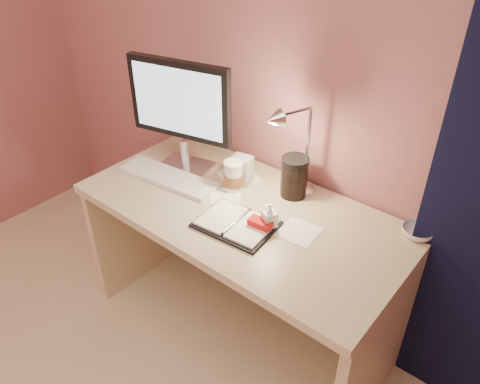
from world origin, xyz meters
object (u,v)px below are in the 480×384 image
Objects in this scene: monitor at (181,107)px; planner at (238,224)px; keyboard at (168,177)px; lotion_bottle at (270,216)px; coffee_cup at (233,177)px; product_box at (242,170)px; desk_lamp at (303,150)px; bowl at (418,232)px; desk at (252,241)px; dark_jar at (294,179)px.

planner is (0.48, -0.18, -0.30)m from monitor.
keyboard is 1.50× the size of planner.
keyboard is 4.21× the size of lotion_bottle.
coffee_cup reaches higher than keyboard.
coffee_cup is (0.30, 0.01, -0.25)m from monitor.
coffee_cup is 0.07m from product_box.
coffee_cup is at bearing 157.31° from lotion_bottle.
planner is 0.39m from desk_lamp.
planner is (0.47, -0.06, 0.00)m from keyboard.
desk_lamp is (0.30, 0.02, 0.20)m from product_box.
bowl is at bearing 15.02° from coffee_cup.
desk_lamp is at bearing -3.87° from monitor.
keyboard is at bearing -179.45° from lotion_bottle.
planner is 0.77× the size of desk_lamp.
coffee_cup reaches higher than bowl.
product_box is at bearing 1.62° from monitor.
planner is 0.33m from product_box.
product_box is (-0.13, 0.08, 0.29)m from desk.
dark_jar is at bearing 103.27° from lotion_bottle.
monitor is 4.55× the size of lotion_bottle.
dark_jar reaches higher than planner.
product_box is (0.29, 0.07, -0.25)m from monitor.
desk is at bearing -128.05° from desk_lamp.
desk is at bearing 8.79° from keyboard.
product_box is at bearing 147.41° from lotion_bottle.
coffee_cup is 1.12× the size of bowl.
monitor is at bearing -149.43° from desk_lamp.
monitor reaches higher than planner.
coffee_cup is (0.28, 0.13, 0.06)m from keyboard.
monitor is 1.08× the size of keyboard.
keyboard is at bearing -154.61° from product_box.
bowl is at bearing 0.16° from product_box.
keyboard is (0.01, -0.12, -0.30)m from monitor.
coffee_cup is (-0.12, 0.01, 0.29)m from desk.
dark_jar reaches higher than lotion_bottle.
coffee_cup is at bearing -11.93° from monitor.
lotion_bottle is 0.29m from desk_lamp.
product_box reaches higher than desk.
planner is 0.13m from lotion_bottle.
product_box is (-0.19, 0.26, 0.05)m from planner.
dark_jar reaches higher than product_box.
dark_jar is (0.23, 0.14, 0.02)m from coffee_cup.
keyboard is 0.32m from coffee_cup.
desk_lamp is at bearing -37.85° from dark_jar.
bowl reaches higher than desk.
lotion_bottle is (0.57, 0.01, 0.05)m from keyboard.
desk_lamp is at bearing 89.72° from lotion_bottle.
lotion_bottle is at bearing -22.69° from coffee_cup.
monitor is at bearing -175.20° from product_box.
monitor is 0.39m from coffee_cup.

